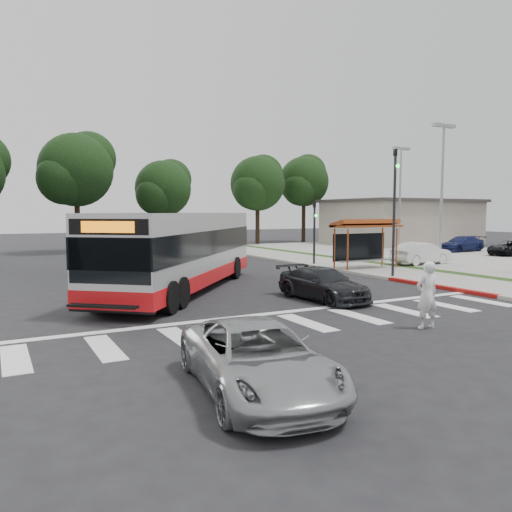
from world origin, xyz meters
TOP-DOWN VIEW (x-y plane):
  - ground at (0.00, 0.00)m, footprint 140.00×140.00m
  - sidewalk_east at (11.00, 8.00)m, footprint 4.00×40.00m
  - curb_east at (9.00, 8.00)m, footprint 0.30×40.00m
  - curb_east_red at (9.00, -2.00)m, footprint 0.32×6.00m
  - parking_lot at (23.00, 10.00)m, footprint 18.00×36.00m
  - commercial_building at (30.00, 22.00)m, footprint 14.00×10.00m
  - building_roof_cap at (30.00, 22.00)m, footprint 14.60×10.60m
  - crosswalk_ladder at (0.00, -5.00)m, footprint 18.00×2.60m
  - bus_shelter at (10.80, 5.10)m, footprint 4.20×1.60m
  - traffic_signal_ne_tall at (9.60, 1.49)m, footprint 0.18×0.37m
  - traffic_signal_ne_short at (9.60, 8.49)m, footprint 0.18×0.37m
  - lot_light_front at (18.00, 6.00)m, footprint 1.90×0.35m
  - lot_light_mid at (24.00, 16.00)m, footprint 1.90×0.35m
  - tree_ne_a at (16.08, 28.06)m, footprint 6.16×5.74m
  - tree_ne_b at (23.08, 30.06)m, footprint 6.16×5.74m
  - tree_north_a at (-1.92, 26.07)m, footprint 6.60×6.15m
  - tree_north_b at (6.07, 28.06)m, footprint 5.72×5.33m
  - transit_bus at (-1.18, 2.80)m, footprint 10.33×11.71m
  - pedestrian at (2.66, -7.23)m, footprint 0.76×0.55m
  - dark_sedan at (2.76, -1.99)m, footprint 2.05×4.38m
  - silver_suv_south at (-4.11, -9.48)m, footprint 2.85×4.94m
  - parked_car_1 at (15.50, 5.26)m, footprint 4.25×1.72m
  - parked_car_2 at (26.44, 6.81)m, footprint 4.14×2.14m
  - parked_car_3 at (26.37, 11.19)m, footprint 4.45×1.96m

SIDE VIEW (x-z plane):
  - ground at x=0.00m, z-range 0.00..0.00m
  - crosswalk_ladder at x=0.00m, z-range 0.00..0.01m
  - parking_lot at x=23.00m, z-range 0.00..0.10m
  - sidewalk_east at x=11.00m, z-range 0.00..0.12m
  - curb_east at x=9.00m, z-range 0.00..0.15m
  - curb_east_red at x=9.00m, z-range 0.00..0.15m
  - dark_sedan at x=2.76m, z-range 0.00..1.24m
  - silver_suv_south at x=-4.11m, z-range 0.00..1.30m
  - parked_car_2 at x=26.44m, z-range 0.10..1.22m
  - parked_car_3 at x=26.37m, z-range 0.10..1.37m
  - parked_car_1 at x=15.50m, z-range 0.10..1.47m
  - pedestrian at x=2.66m, z-range 0.00..1.95m
  - transit_bus at x=-1.18m, z-range 0.00..3.32m
  - commercial_building at x=30.00m, z-range 0.00..4.40m
  - bus_shelter at x=10.80m, z-range 0.92..3.78m
  - traffic_signal_ne_short at x=9.60m, z-range 0.48..4.48m
  - traffic_signal_ne_tall at x=9.60m, z-range 0.63..7.13m
  - building_roof_cap at x=30.00m, z-range 4.40..4.70m
  - tree_north_b at x=6.07m, z-range 1.45..9.88m
  - lot_light_front at x=18.00m, z-range 1.40..10.41m
  - lot_light_mid at x=24.00m, z-range 1.40..10.41m
  - tree_ne_a at x=16.08m, z-range 1.74..11.04m
  - tree_ne_b at x=23.08m, z-range 1.91..11.93m
  - tree_north_a at x=-1.92m, z-range 1.84..12.01m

